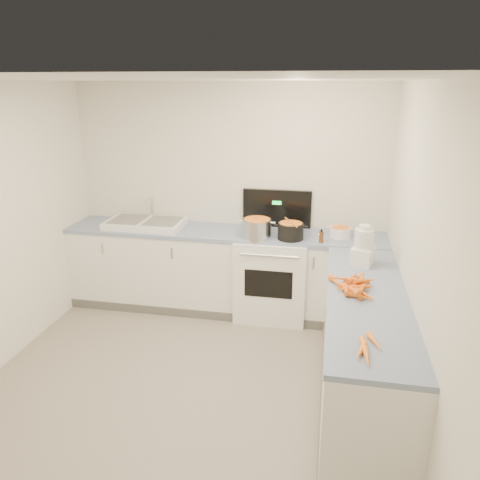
% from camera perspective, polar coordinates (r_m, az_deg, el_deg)
% --- Properties ---
extents(floor, '(3.50, 4.00, 0.00)m').
position_cam_1_polar(floor, '(4.09, -7.48, -18.85)').
color(floor, gray).
rests_on(floor, ground).
extents(ceiling, '(3.50, 4.00, 0.00)m').
position_cam_1_polar(ceiling, '(3.26, -9.40, 18.78)').
color(ceiling, silver).
rests_on(ceiling, ground).
extents(wall_back, '(3.50, 0.00, 2.50)m').
position_cam_1_polar(wall_back, '(5.32, -1.33, 5.27)').
color(wall_back, silver).
rests_on(wall_back, ground).
extents(wall_right, '(0.00, 4.00, 2.50)m').
position_cam_1_polar(wall_right, '(3.36, 21.24, -4.14)').
color(wall_right, silver).
rests_on(wall_right, ground).
extents(counter_back, '(3.50, 0.62, 0.94)m').
position_cam_1_polar(counter_back, '(5.28, -1.96, -3.72)').
color(counter_back, white).
rests_on(counter_back, ground).
extents(counter_right, '(0.62, 2.20, 0.94)m').
position_cam_1_polar(counter_right, '(3.93, 14.77, -12.78)').
color(counter_right, white).
rests_on(counter_right, ground).
extents(stove, '(0.76, 0.65, 1.36)m').
position_cam_1_polar(stove, '(5.18, 3.96, -4.18)').
color(stove, white).
rests_on(stove, ground).
extents(sink, '(0.86, 0.52, 0.31)m').
position_cam_1_polar(sink, '(5.38, -11.41, 2.05)').
color(sink, white).
rests_on(sink, counter_back).
extents(steel_pot, '(0.31, 0.31, 0.22)m').
position_cam_1_polar(steel_pot, '(4.87, 2.08, 1.31)').
color(steel_pot, silver).
rests_on(steel_pot, stove).
extents(black_pot, '(0.31, 0.31, 0.19)m').
position_cam_1_polar(black_pot, '(4.86, 6.18, 0.98)').
color(black_pot, black).
rests_on(black_pot, stove).
extents(wooden_spoon, '(0.16, 0.33, 0.02)m').
position_cam_1_polar(wooden_spoon, '(4.83, 6.23, 2.17)').
color(wooden_spoon, '#AD7A47').
rests_on(wooden_spoon, black_pot).
extents(mixing_bowl, '(0.30, 0.30, 0.10)m').
position_cam_1_polar(mixing_bowl, '(5.01, 12.12, 0.93)').
color(mixing_bowl, white).
rests_on(mixing_bowl, counter_back).
extents(extract_bottle, '(0.05, 0.05, 0.12)m').
position_cam_1_polar(extract_bottle, '(4.80, 9.87, 0.36)').
color(extract_bottle, '#593319').
rests_on(extract_bottle, counter_back).
extents(spice_jar, '(0.05, 0.05, 0.08)m').
position_cam_1_polar(spice_jar, '(4.81, 9.79, 0.19)').
color(spice_jar, '#E5B266').
rests_on(spice_jar, counter_back).
extents(food_processor, '(0.23, 0.26, 0.36)m').
position_cam_1_polar(food_processor, '(4.27, 14.78, -0.91)').
color(food_processor, white).
rests_on(food_processor, counter_right).
extents(carrot_pile, '(0.37, 0.47, 0.09)m').
position_cam_1_polar(carrot_pile, '(3.77, 13.81, -5.48)').
color(carrot_pile, orange).
rests_on(carrot_pile, counter_right).
extents(peeled_carrots, '(0.18, 0.37, 0.04)m').
position_cam_1_polar(peeled_carrots, '(2.99, 15.17, -12.64)').
color(peeled_carrots, orange).
rests_on(peeled_carrots, counter_right).
extents(peelings, '(0.20, 0.25, 0.01)m').
position_cam_1_polar(peelings, '(5.43, -13.37, 2.48)').
color(peelings, tan).
rests_on(peelings, sink).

